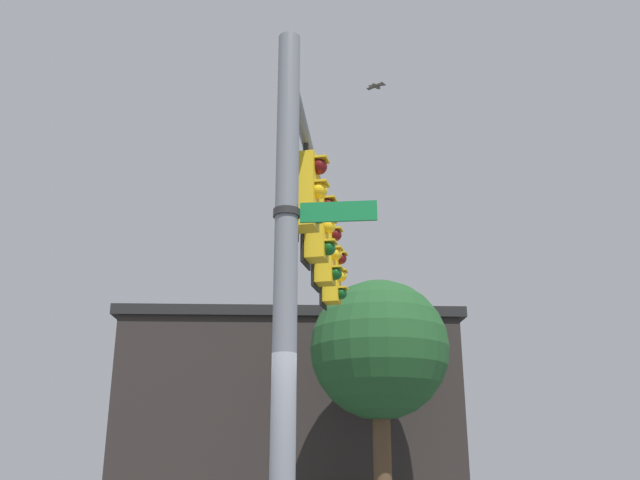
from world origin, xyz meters
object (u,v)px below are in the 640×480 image
street_name_sign (310,213)px  traffic_light_arm_end (333,276)px  traffic_light_mid_inner (318,227)px  bird_flying (376,86)px  traffic_light_nearest_pole (307,191)px  traffic_light_mid_outer (326,254)px

street_name_sign → traffic_light_arm_end: bearing=-170.5°
traffic_light_mid_inner → bird_flying: 3.90m
traffic_light_arm_end → traffic_light_mid_inner: bearing=7.3°
traffic_light_mid_inner → bird_flying: bird_flying is taller
bird_flying → street_name_sign: bearing=-1.4°
street_name_sign → traffic_light_nearest_pole: bearing=-164.8°
traffic_light_nearest_pole → traffic_light_mid_inner: (-1.44, -0.18, 0.00)m
bird_flying → traffic_light_arm_end: bearing=-135.1°
traffic_light_arm_end → street_name_sign: bearing=9.5°
traffic_light_arm_end → street_name_sign: size_ratio=1.19×
traffic_light_nearest_pole → bird_flying: bearing=170.2°
traffic_light_nearest_pole → traffic_light_mid_inner: bearing=-172.7°
traffic_light_nearest_pole → traffic_light_mid_inner: same height
traffic_light_arm_end → street_name_sign: 6.08m
traffic_light_arm_end → traffic_light_nearest_pole: bearing=7.3°
traffic_light_mid_inner → traffic_light_arm_end: same height
traffic_light_nearest_pole → traffic_light_mid_outer: bearing=-172.7°
traffic_light_mid_outer → street_name_sign: 4.66m
street_name_sign → bird_flying: 6.48m
traffic_light_nearest_pole → traffic_light_arm_end: (-4.31, -0.55, 0.00)m
street_name_sign → bird_flying: bird_flying is taller
traffic_light_nearest_pole → street_name_sign: bearing=15.2°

